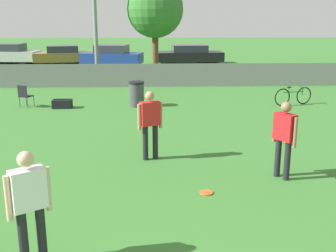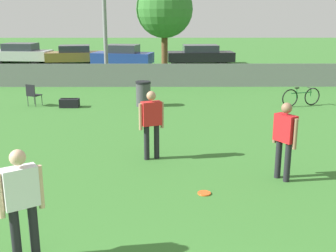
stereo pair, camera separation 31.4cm
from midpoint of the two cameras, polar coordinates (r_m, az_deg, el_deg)
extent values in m
cube|color=gray|center=(20.07, -2.96, 6.86)|extent=(24.99, 0.03, 1.10)
cylinder|color=brown|center=(22.00, -2.14, 9.46)|extent=(0.32, 0.32, 2.52)
sphere|color=#33702D|center=(21.90, -2.20, 15.54)|extent=(2.86, 2.86, 2.86)
cylinder|color=black|center=(9.23, 13.71, -4.17)|extent=(0.13, 0.13, 0.84)
cylinder|color=black|center=(9.08, 14.89, -4.58)|extent=(0.13, 0.13, 0.84)
cube|color=red|center=(8.95, 14.58, -0.14)|extent=(0.43, 0.50, 0.56)
sphere|color=#8C664C|center=(8.86, 14.76, 2.49)|extent=(0.22, 0.22, 0.22)
cylinder|color=#8C664C|center=(9.14, 13.29, -0.15)|extent=(0.08, 0.08, 0.63)
cylinder|color=#8C664C|center=(8.80, 15.87, -0.90)|extent=(0.08, 0.08, 0.63)
cylinder|color=black|center=(9.99, -3.98, -2.29)|extent=(0.13, 0.13, 0.84)
cylinder|color=black|center=(10.07, -2.63, -2.13)|extent=(0.13, 0.13, 0.84)
cube|color=red|center=(9.85, -3.36, 1.69)|extent=(0.50, 0.37, 0.56)
sphere|color=tan|center=(9.76, -3.40, 4.09)|extent=(0.22, 0.22, 0.22)
cylinder|color=tan|center=(9.78, -4.83, 1.19)|extent=(0.08, 0.08, 0.63)
cylinder|color=tan|center=(9.95, -1.91, 1.49)|extent=(0.08, 0.08, 0.63)
cylinder|color=black|center=(6.28, -20.41, -14.18)|extent=(0.13, 0.13, 0.84)
cylinder|color=black|center=(6.34, -18.18, -13.70)|extent=(0.13, 0.13, 0.84)
cube|color=silver|center=(6.01, -19.87, -8.06)|extent=(0.50, 0.43, 0.56)
sphere|color=#D8AD8C|center=(5.87, -20.23, -4.26)|extent=(0.22, 0.22, 0.22)
cylinder|color=#D8AD8C|center=(5.98, -22.30, -9.07)|extent=(0.08, 0.08, 0.63)
cylinder|color=#D8AD8C|center=(6.10, -17.39, -8.12)|extent=(0.08, 0.08, 0.63)
cylinder|color=#E5591E|center=(8.30, 4.11, -9.00)|extent=(0.26, 0.26, 0.03)
torus|color=#E5591E|center=(8.30, 4.11, -8.99)|extent=(0.26, 0.26, 0.03)
cylinder|color=#333338|center=(16.69, -18.22, 3.22)|extent=(0.02, 0.02, 0.39)
cylinder|color=#333338|center=(16.92, -19.16, 3.30)|extent=(0.02, 0.02, 0.39)
cylinder|color=#333338|center=(16.42, -19.02, 2.97)|extent=(0.02, 0.02, 0.39)
cylinder|color=#333338|center=(16.65, -19.97, 3.05)|extent=(0.02, 0.02, 0.39)
cube|color=black|center=(16.63, -19.15, 3.84)|extent=(0.54, 0.54, 0.03)
cube|color=black|center=(16.45, -19.66, 4.47)|extent=(0.38, 0.19, 0.41)
torus|color=black|center=(16.39, 14.70, 3.79)|extent=(0.65, 0.25, 0.67)
torus|color=black|center=(16.96, 17.41, 3.96)|extent=(0.65, 0.25, 0.67)
cylinder|color=#267238|center=(16.64, 16.12, 4.46)|extent=(0.87, 0.31, 0.04)
cylinder|color=#267238|center=(16.51, 15.52, 4.42)|extent=(0.03, 0.03, 0.34)
cylinder|color=#267238|center=(16.88, 17.25, 4.52)|extent=(0.03, 0.03, 0.31)
cube|color=black|center=(16.48, 15.56, 5.08)|extent=(0.17, 0.11, 0.04)
cylinder|color=black|center=(16.86, 17.29, 5.04)|extent=(0.16, 0.43, 0.03)
cylinder|color=#3F3F44|center=(15.85, -4.83, 4.20)|extent=(0.54, 0.54, 0.86)
cylinder|color=black|center=(15.77, -4.86, 5.88)|extent=(0.57, 0.57, 0.08)
cube|color=black|center=(16.07, -14.68, 2.93)|extent=(0.70, 0.39, 0.32)
cube|color=black|center=(16.04, -14.72, 3.53)|extent=(0.60, 0.04, 0.02)
cylinder|color=black|center=(31.97, -18.36, 8.76)|extent=(0.66, 0.25, 0.64)
cylinder|color=black|center=(30.55, -19.42, 8.41)|extent=(0.66, 0.25, 0.64)
cube|color=#B7B7BC|center=(31.75, -21.08, 8.88)|extent=(4.30, 2.19, 0.67)
cube|color=#2D333D|center=(31.70, -21.18, 9.92)|extent=(2.30, 1.77, 0.50)
cylinder|color=black|center=(31.11, -11.92, 9.00)|extent=(0.62, 0.28, 0.60)
cylinder|color=black|center=(29.58, -11.90, 8.70)|extent=(0.62, 0.28, 0.60)
cylinder|color=black|center=(31.20, -16.47, 8.73)|extent=(0.62, 0.28, 0.60)
cylinder|color=black|center=(29.68, -16.68, 8.42)|extent=(0.62, 0.28, 0.60)
cube|color=olive|center=(30.35, -14.27, 9.09)|extent=(4.19, 2.38, 0.61)
cube|color=#2D333D|center=(30.30, -14.34, 10.10)|extent=(2.28, 1.86, 0.46)
cylinder|color=black|center=(28.71, -5.13, 8.83)|extent=(0.67, 0.31, 0.65)
cylinder|color=black|center=(27.28, -5.92, 8.49)|extent=(0.67, 0.31, 0.65)
cylinder|color=black|center=(29.41, -9.76, 8.82)|extent=(0.67, 0.31, 0.65)
cylinder|color=black|center=(28.02, -10.75, 8.48)|extent=(0.67, 0.31, 0.65)
cube|color=navy|center=(28.31, -7.92, 9.11)|extent=(4.17, 2.47, 0.68)
cube|color=#2D333D|center=(28.26, -7.97, 10.32)|extent=(2.29, 1.89, 0.51)
cylinder|color=black|center=(30.54, 5.06, 9.17)|extent=(0.63, 0.21, 0.63)
cylinder|color=black|center=(28.99, 5.63, 8.85)|extent=(0.63, 0.21, 0.63)
cylinder|color=black|center=(30.16, -0.27, 9.16)|extent=(0.63, 0.21, 0.63)
cylinder|color=black|center=(28.59, 0.02, 8.83)|extent=(0.63, 0.21, 0.63)
cube|color=black|center=(29.52, 2.62, 9.41)|extent=(4.63, 2.05, 0.63)
cube|color=#2D333D|center=(29.47, 2.64, 10.47)|extent=(2.44, 1.71, 0.47)
camera|label=1|loc=(0.16, -91.00, -0.27)|focal=45.00mm
camera|label=2|loc=(0.16, 89.00, 0.27)|focal=45.00mm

